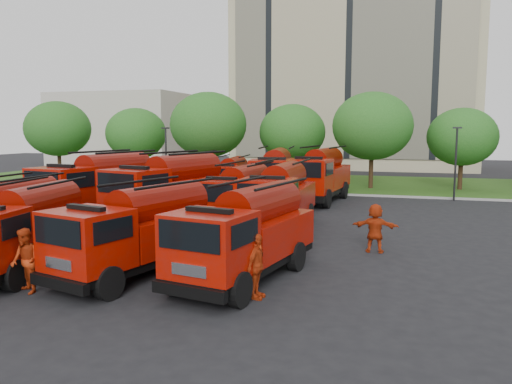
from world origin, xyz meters
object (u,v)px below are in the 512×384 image
fire_truck_8 (191,174)px  firefighter_5 (374,252)px  firefighter_4 (47,245)px  fire_truck_6 (239,196)px  firefighter_1 (27,293)px  fire_truck_1 (25,228)px  firefighter_3 (236,287)px  fire_truck_4 (100,186)px  fire_truck_11 (319,175)px  fire_truck_7 (280,197)px  fire_truck_0 (3,217)px  fire_truck_10 (276,176)px  firefighter_2 (256,298)px  fire_truck_3 (246,234)px  fire_truck_5 (171,189)px  fire_truck_9 (231,178)px  fire_truck_2 (139,231)px

fire_truck_8 → firefighter_5: fire_truck_8 is taller
fire_truck_8 → firefighter_4: (0.67, -16.63, -1.61)m
fire_truck_6 → firefighter_1: (-2.79, -11.94, -1.55)m
fire_truck_1 → firefighter_3: (7.73, 0.19, -1.47)m
firefighter_1 → fire_truck_4: bearing=141.8°
fire_truck_1 → firefighter_4: size_ratio=4.09×
fire_truck_8 → fire_truck_11: size_ratio=0.86×
fire_truck_6 → fire_truck_7: fire_truck_7 is taller
firefighter_3 → firefighter_4: 10.07m
fire_truck_0 → firefighter_3: 10.55m
fire_truck_4 → fire_truck_10: size_ratio=1.00×
fire_truck_1 → fire_truck_11: size_ratio=0.81×
firefighter_1 → fire_truck_8: bearing=128.9°
fire_truck_4 → firefighter_4: fire_truck_4 is taller
fire_truck_4 → fire_truck_7: 10.33m
fire_truck_11 → firefighter_2: size_ratio=4.26×
fire_truck_0 → firefighter_2: bearing=-15.3°
fire_truck_3 → fire_truck_4: bearing=153.1°
fire_truck_1 → fire_truck_11: (7.14, 19.81, 0.35)m
fire_truck_7 → fire_truck_10: 9.51m
fire_truck_1 → fire_truck_6: size_ratio=0.97×
fire_truck_5 → fire_truck_0: bearing=-98.7°
fire_truck_1 → fire_truck_9: fire_truck_1 is taller
firefighter_3 → fire_truck_0: bearing=-48.3°
fire_truck_6 → firefighter_3: bearing=-69.3°
fire_truck_11 → fire_truck_1: bearing=-103.8°
fire_truck_3 → firefighter_5: 6.46m
fire_truck_6 → firefighter_4: bearing=-132.2°
fire_truck_2 → fire_truck_5: bearing=124.5°
fire_truck_3 → fire_truck_5: bearing=139.4°
fire_truck_2 → fire_truck_11: size_ratio=0.84×
firefighter_5 → firefighter_1: bearing=39.6°
fire_truck_0 → firefighter_4: fire_truck_0 is taller
fire_truck_8 → fire_truck_1: bearing=-84.1°
fire_truck_2 → fire_truck_11: 19.48m
fire_truck_10 → fire_truck_11: bearing=13.9°
fire_truck_8 → fire_truck_9: (3.25, -0.17, -0.14)m
fire_truck_1 → fire_truck_3: 7.86m
fire_truck_6 → fire_truck_0: bearing=-129.1°
fire_truck_6 → firefighter_3: (3.09, -9.59, -1.55)m
fire_truck_0 → fire_truck_9: 18.32m
fire_truck_1 → fire_truck_10: bearing=68.1°
fire_truck_2 → fire_truck_0: bearing=-175.3°
fire_truck_3 → fire_truck_7: 8.48m
firefighter_2 → firefighter_3: (-0.90, 0.86, 0.00)m
firefighter_3 → firefighter_1: bearing=-18.0°
fire_truck_4 → firefighter_2: (12.10, -10.40, -1.80)m
fire_truck_6 → fire_truck_11: (2.50, 10.02, 0.28)m
fire_truck_5 → firefighter_4: size_ratio=5.07×
fire_truck_11 → firefighter_3: (0.59, -19.62, -1.83)m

